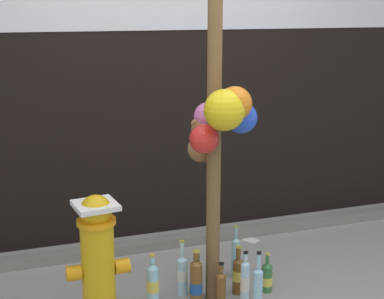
% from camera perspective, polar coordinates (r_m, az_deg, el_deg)
% --- Properties ---
extents(building_wall, '(10.00, 0.21, 3.75)m').
position_cam_1_polar(building_wall, '(4.68, -3.27, 13.93)').
color(building_wall, black).
rests_on(building_wall, ground_plane).
extents(curb_strip, '(8.00, 0.12, 0.08)m').
position_cam_1_polar(curb_strip, '(4.67, -1.58, -9.21)').
color(curb_strip, slate).
rests_on(curb_strip, ground_plane).
extents(memorial_post, '(0.45, 0.56, 2.61)m').
position_cam_1_polar(memorial_post, '(3.42, 2.67, 6.22)').
color(memorial_post, brown).
rests_on(memorial_post, ground_plane).
extents(fire_hydrant, '(0.38, 0.27, 0.83)m').
position_cam_1_polar(fire_hydrant, '(3.49, -9.50, -10.73)').
color(fire_hydrant, gold).
rests_on(fire_hydrant, ground_plane).
extents(bottle_0, '(0.08, 0.08, 0.38)m').
position_cam_1_polar(bottle_0, '(3.72, -3.97, -13.56)').
color(bottle_0, '#93CCE0').
rests_on(bottle_0, ground_plane).
extents(bottle_1, '(0.08, 0.08, 0.28)m').
position_cam_1_polar(bottle_1, '(3.99, 7.58, -12.66)').
color(bottle_1, '#337038').
rests_on(bottle_1, ground_plane).
extents(bottle_2, '(0.06, 0.06, 0.39)m').
position_cam_1_polar(bottle_2, '(4.13, 4.42, -10.71)').
color(bottle_2, '#93CCE0').
rests_on(bottle_2, ground_plane).
extents(bottle_3, '(0.06, 0.06, 0.42)m').
position_cam_1_polar(bottle_3, '(3.69, 6.67, -13.83)').
color(bottle_3, '#93CCE0').
rests_on(bottle_3, ground_plane).
extents(bottle_4, '(0.06, 0.06, 0.35)m').
position_cam_1_polar(bottle_4, '(4.14, 2.26, -10.86)').
color(bottle_4, '#337038').
rests_on(bottle_4, ground_plane).
extents(bottle_5, '(0.07, 0.07, 0.31)m').
position_cam_1_polar(bottle_5, '(3.77, 2.94, -13.79)').
color(bottle_5, brown).
rests_on(bottle_5, ground_plane).
extents(bottle_6, '(0.08, 0.08, 0.39)m').
position_cam_1_polar(bottle_6, '(3.75, 0.42, -13.33)').
color(bottle_6, brown).
rests_on(bottle_6, ground_plane).
extents(bottle_7, '(0.07, 0.07, 0.39)m').
position_cam_1_polar(bottle_7, '(3.89, -1.00, -12.45)').
color(bottle_7, '#B2DBEA').
rests_on(bottle_7, ground_plane).
extents(bottle_8, '(0.07, 0.07, 0.29)m').
position_cam_1_polar(bottle_8, '(4.05, 2.30, -12.00)').
color(bottle_8, silver).
rests_on(bottle_8, ground_plane).
extents(bottle_9, '(0.06, 0.06, 0.36)m').
position_cam_1_polar(bottle_9, '(3.82, 5.38, -13.08)').
color(bottle_9, '#B2DBEA').
rests_on(bottle_9, ground_plane).
extents(bottle_10, '(0.07, 0.07, 0.35)m').
position_cam_1_polar(bottle_10, '(3.93, 4.66, -12.46)').
color(bottle_10, brown).
rests_on(bottle_10, ground_plane).
extents(bottle_11, '(0.07, 0.07, 0.30)m').
position_cam_1_polar(bottle_11, '(3.87, 0.54, -13.27)').
color(bottle_11, '#337038').
rests_on(bottle_11, ground_plane).
extents(litter_1, '(0.15, 0.16, 0.01)m').
position_cam_1_polar(litter_1, '(4.81, 5.98, -9.08)').
color(litter_1, silver).
rests_on(litter_1, ground_plane).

